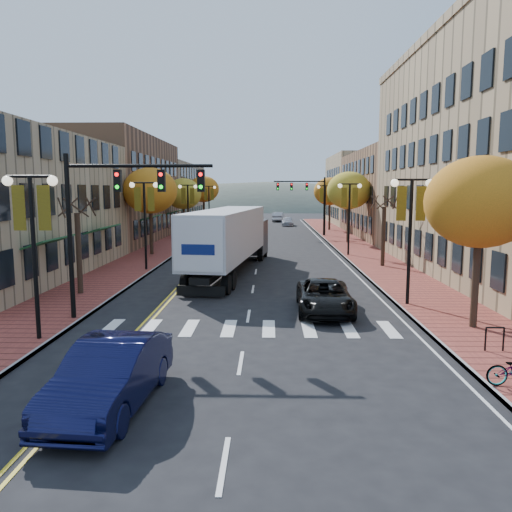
{
  "coord_description": "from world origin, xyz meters",
  "views": [
    {
      "loc": [
        0.91,
        -17.45,
        5.54
      ],
      "look_at": [
        0.24,
        7.6,
        2.2
      ],
      "focal_mm": 35.0,
      "sensor_mm": 36.0,
      "label": 1
    }
  ],
  "objects": [
    {
      "name": "lamp_left_d",
      "position": [
        -7.5,
        52.0,
        4.29
      ],
      "size": [
        1.96,
        0.36,
        6.05
      ],
      "color": "black",
      "rests_on": "ground"
    },
    {
      "name": "building_left_far",
      "position": [
        -17.0,
        61.0,
        4.75
      ],
      "size": [
        12.0,
        26.0,
        9.5
      ],
      "primitive_type": "cube",
      "color": "#9E8966",
      "rests_on": "ground"
    },
    {
      "name": "tree_left_d",
      "position": [
        -9.0,
        58.0,
        5.6
      ],
      "size": [
        4.61,
        4.61,
        7.42
      ],
      "color": "#382619",
      "rests_on": "sidewalk_left"
    },
    {
      "name": "tree_right_c",
      "position": [
        9.0,
        34.0,
        5.45
      ],
      "size": [
        4.48,
        4.48,
        7.21
      ],
      "color": "#382619",
      "rests_on": "sidewalk_right"
    },
    {
      "name": "lamp_left_a",
      "position": [
        -7.5,
        0.0,
        4.29
      ],
      "size": [
        1.96,
        0.36,
        6.05
      ],
      "color": "black",
      "rests_on": "ground"
    },
    {
      "name": "tree_left_a",
      "position": [
        -9.0,
        8.0,
        2.25
      ],
      "size": [
        0.28,
        0.28,
        4.2
      ],
      "color": "#382619",
      "rests_on": "sidewalk_left"
    },
    {
      "name": "navy_sedan",
      "position": [
        -3.12,
        -5.39,
        0.87
      ],
      "size": [
        2.21,
        5.38,
        1.73
      ],
      "primitive_type": "imported",
      "rotation": [
        0.0,
        0.0,
        -0.07
      ],
      "color": "black",
      "rests_on": "ground"
    },
    {
      "name": "lamp_right_a",
      "position": [
        7.5,
        6.0,
        4.29
      ],
      "size": [
        1.96,
        0.36,
        6.05
      ],
      "color": "black",
      "rests_on": "ground"
    },
    {
      "name": "traffic_mast_near",
      "position": [
        -5.48,
        3.0,
        4.92
      ],
      "size": [
        6.1,
        0.35,
        7.0
      ],
      "color": "black",
      "rests_on": "ground"
    },
    {
      "name": "building_right_far",
      "position": [
        18.5,
        64.0,
        5.5
      ],
      "size": [
        15.0,
        20.0,
        11.0
      ],
      "primitive_type": "cube",
      "color": "#9E8966",
      "rests_on": "ground"
    },
    {
      "name": "tree_left_c",
      "position": [
        -9.0,
        40.0,
        5.05
      ],
      "size": [
        4.16,
        4.16,
        6.69
      ],
      "color": "#382619",
      "rests_on": "sidewalk_left"
    },
    {
      "name": "tree_right_a",
      "position": [
        9.0,
        2.0,
        5.05
      ],
      "size": [
        4.16,
        4.16,
        6.69
      ],
      "color": "#382619",
      "rests_on": "sidewalk_right"
    },
    {
      "name": "lamp_right_c",
      "position": [
        7.5,
        42.0,
        4.29
      ],
      "size": [
        1.96,
        0.36,
        6.05
      ],
      "color": "black",
      "rests_on": "ground"
    },
    {
      "name": "building_left_mid",
      "position": [
        -17.0,
        36.0,
        5.5
      ],
      "size": [
        12.0,
        24.0,
        11.0
      ],
      "primitive_type": "cube",
      "color": "brown",
      "rests_on": "ground"
    },
    {
      "name": "lamp_left_b",
      "position": [
        -7.5,
        16.0,
        4.29
      ],
      "size": [
        1.96,
        0.36,
        6.05
      ],
      "color": "black",
      "rests_on": "ground"
    },
    {
      "name": "tree_right_b",
      "position": [
        9.0,
        18.0,
        2.25
      ],
      "size": [
        0.28,
        0.28,
        4.2
      ],
      "color": "#382619",
      "rests_on": "sidewalk_right"
    },
    {
      "name": "car_far_white",
      "position": [
        -3.39,
        53.89,
        0.75
      ],
      "size": [
        1.96,
        4.46,
        1.5
      ],
      "primitive_type": "imported",
      "rotation": [
        0.0,
        0.0,
        0.04
      ],
      "color": "silver",
      "rests_on": "ground"
    },
    {
      "name": "lamp_left_c",
      "position": [
        -7.5,
        34.0,
        4.29
      ],
      "size": [
        1.96,
        0.36,
        6.05
      ],
      "color": "black",
      "rests_on": "ground"
    },
    {
      "name": "lamp_right_b",
      "position": [
        7.5,
        24.0,
        4.29
      ],
      "size": [
        1.96,
        0.36,
        6.05
      ],
      "color": "black",
      "rests_on": "ground"
    },
    {
      "name": "ground",
      "position": [
        0.0,
        0.0,
        0.0
      ],
      "size": [
        200.0,
        200.0,
        0.0
      ],
      "primitive_type": "plane",
      "color": "black",
      "rests_on": "ground"
    },
    {
      "name": "car_far_silver",
      "position": [
        3.7,
        59.61,
        0.64
      ],
      "size": [
        1.92,
        4.46,
        1.28
      ],
      "primitive_type": "imported",
      "rotation": [
        0.0,
        0.0,
        -0.03
      ],
      "color": "#B0AFB7",
      "rests_on": "ground"
    },
    {
      "name": "traffic_mast_far",
      "position": [
        5.48,
        42.0,
        4.92
      ],
      "size": [
        6.1,
        0.34,
        7.0
      ],
      "color": "black",
      "rests_on": "ground"
    },
    {
      "name": "black_suv",
      "position": [
        3.42,
        4.75,
        0.73
      ],
      "size": [
        2.58,
        5.34,
        1.46
      ],
      "primitive_type": "imported",
      "rotation": [
        0.0,
        0.0,
        -0.03
      ],
      "color": "black",
      "rests_on": "ground"
    },
    {
      "name": "car_far_oncoming",
      "position": [
        2.45,
        70.0,
        0.82
      ],
      "size": [
        2.22,
        5.13,
        1.64
      ],
      "primitive_type": "imported",
      "rotation": [
        0.0,
        0.0,
        3.04
      ],
      "color": "#B1B0B8",
      "rests_on": "ground"
    },
    {
      "name": "tree_right_d",
      "position": [
        9.0,
        50.0,
        5.29
      ],
      "size": [
        4.35,
        4.35,
        7.0
      ],
      "color": "#382619",
      "rests_on": "sidewalk_right"
    },
    {
      "name": "sidewalk_left",
      "position": [
        -9.0,
        32.5,
        0.07
      ],
      "size": [
        4.0,
        85.0,
        0.15
      ],
      "primitive_type": "cube",
      "color": "brown",
      "rests_on": "ground"
    },
    {
      "name": "building_right_mid",
      "position": [
        18.5,
        42.0,
        5.0
      ],
      "size": [
        15.0,
        24.0,
        10.0
      ],
      "primitive_type": "cube",
      "color": "brown",
      "rests_on": "ground"
    },
    {
      "name": "sidewalk_right",
      "position": [
        9.0,
        32.5,
        0.07
      ],
      "size": [
        4.0,
        85.0,
        0.15
      ],
      "primitive_type": "cube",
      "color": "brown",
      "rests_on": "ground"
    },
    {
      "name": "semi_truck",
      "position": [
        -1.62,
        15.5,
        2.5
      ],
      "size": [
        4.82,
        17.31,
        4.28
      ],
      "rotation": [
        0.0,
        0.0,
        -0.12
      ],
      "color": "black",
      "rests_on": "ground"
    },
    {
      "name": "tree_left_b",
      "position": [
        -9.0,
        24.0,
        5.45
      ],
      "size": [
        4.48,
        4.48,
        7.21
      ],
      "color": "#382619",
      "rests_on": "sidewalk_left"
    }
  ]
}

